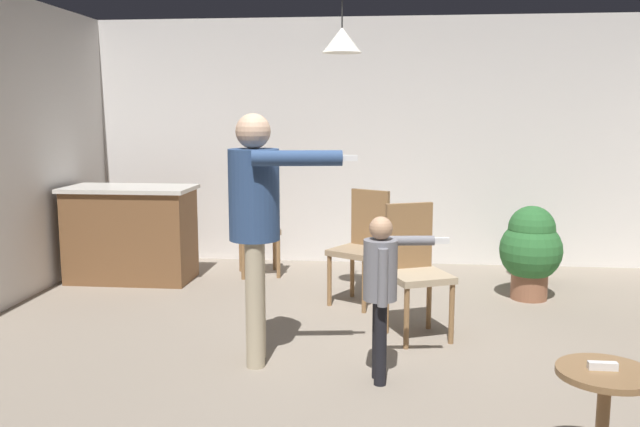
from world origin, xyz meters
TOP-DOWN VIEW (x-y plane):
  - ground at (0.00, 0.00)m, footprint 7.68×7.68m
  - wall_back at (0.00, 3.20)m, footprint 6.40×0.10m
  - kitchen_counter at (-2.45, 2.10)m, footprint 1.26×0.66m
  - side_table_by_couch at (1.10, -1.23)m, footprint 0.44×0.44m
  - person_adult at (-0.75, 0.03)m, footprint 0.85×0.48m
  - person_child at (0.07, -0.22)m, footprint 0.54×0.35m
  - dining_chair_by_counter at (0.31, 0.69)m, footprint 0.55×0.55m
  - dining_chair_near_wall at (-1.20, 2.38)m, footprint 0.52×0.52m
  - dining_chair_centre_back at (-0.11, 1.53)m, footprint 0.58×0.58m
  - potted_plant_corner at (1.58, 2.62)m, footprint 0.43×0.43m
  - potted_plant_by_wall at (1.40, 1.80)m, footprint 0.56×0.56m
  - spare_remote_on_table at (1.09, -1.23)m, footprint 0.13×0.04m
  - ceiling_light_pendant at (-0.28, 1.21)m, footprint 0.32×0.32m

SIDE VIEW (x-z plane):
  - ground at x=0.00m, z-range 0.00..0.00m
  - side_table_by_couch at x=1.10m, z-range 0.07..0.59m
  - potted_plant_corner at x=1.58m, z-range 0.03..0.69m
  - potted_plant_by_wall at x=1.40m, z-range 0.04..0.90m
  - kitchen_counter at x=-2.45m, z-range 0.00..0.95m
  - spare_remote_on_table at x=1.09m, z-range 0.52..0.56m
  - dining_chair_by_counter at x=0.31m, z-range 0.05..1.05m
  - dining_chair_near_wall at x=-1.20m, z-range 0.05..1.05m
  - dining_chair_centre_back at x=-0.11m, z-range 0.05..1.05m
  - person_child at x=0.07m, z-range 0.13..1.18m
  - person_adult at x=-0.75m, z-range 0.20..1.87m
  - wall_back at x=0.00m, z-range 0.00..2.70m
  - ceiling_light_pendant at x=-0.28m, z-range 1.98..2.53m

